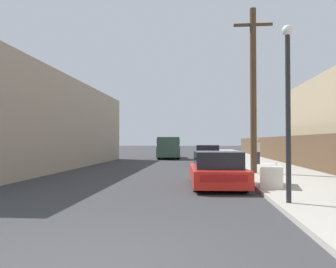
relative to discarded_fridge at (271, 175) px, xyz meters
The scene contains 10 objects.
sidewalk_curb 16.38m from the discarded_fridge, 84.56° to the left, with size 4.20×63.00×0.12m, color #ADA89E.
discarded_fridge is the anchor object (origin of this frame).
parked_sports_car_red 1.83m from the discarded_fridge, 164.61° to the left, with size 1.99×4.15×1.24m.
car_parked_mid 11.79m from the discarded_fridge, 98.32° to the left, with size 1.94×4.73×1.33m.
pickup_truck 19.27m from the discarded_fridge, 105.30° to the left, with size 2.45×5.96×1.95m.
utility_pole 5.76m from the discarded_fridge, 87.66° to the left, with size 1.80×0.29×7.74m.
street_lamp 3.73m from the discarded_fridge, 94.51° to the right, with size 0.26×0.26×4.30m.
wooden_fence 14.27m from the discarded_fridge, 75.79° to the left, with size 0.08×41.39×1.82m, color brown.
building_left_block 15.10m from the discarded_fridge, 149.93° to the left, with size 7.00×20.26×5.20m, color tan.
pedestrian 10.50m from the discarded_fridge, 82.22° to the left, with size 0.34×0.34×1.63m.
Camera 1 is at (1.34, -3.93, 1.60)m, focal length 35.00 mm.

